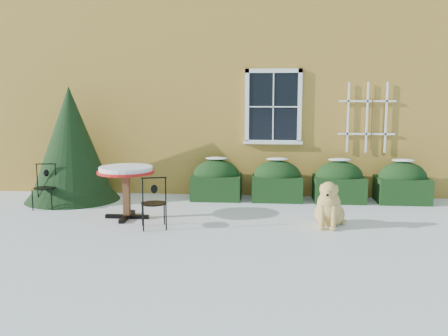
# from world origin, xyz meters

# --- Properties ---
(ground) EXTENTS (80.00, 80.00, 0.00)m
(ground) POSITION_xyz_m (0.00, 0.00, 0.00)
(ground) COLOR white
(ground) RESTS_ON ground
(house) EXTENTS (12.40, 8.40, 6.40)m
(house) POSITION_xyz_m (0.00, 7.00, 3.22)
(house) COLOR gold
(house) RESTS_ON ground
(hedge_row) EXTENTS (4.95, 0.80, 0.91)m
(hedge_row) POSITION_xyz_m (1.65, 2.55, 0.40)
(hedge_row) COLOR black
(hedge_row) RESTS_ON ground
(evergreen_shrub) EXTENTS (1.99, 1.99, 2.41)m
(evergreen_shrub) POSITION_xyz_m (-3.35, 2.17, 0.97)
(evergreen_shrub) COLOR black
(evergreen_shrub) RESTS_ON ground
(bistro_table) EXTENTS (1.03, 1.03, 0.95)m
(bistro_table) POSITION_xyz_m (-1.74, 0.66, 0.79)
(bistro_table) COLOR black
(bistro_table) RESTS_ON ground
(patio_chair_near) EXTENTS (0.50, 0.49, 0.90)m
(patio_chair_near) POSITION_xyz_m (-1.09, 0.02, 0.45)
(patio_chair_near) COLOR black
(patio_chair_near) RESTS_ON ground
(patio_chair_far) EXTENTS (0.45, 0.44, 0.87)m
(patio_chair_far) POSITION_xyz_m (-3.59, 1.36, 0.44)
(patio_chair_far) COLOR black
(patio_chair_far) RESTS_ON ground
(dog) EXTENTS (0.62, 0.88, 0.83)m
(dog) POSITION_xyz_m (1.84, 0.40, 0.33)
(dog) COLOR #D8B161
(dog) RESTS_ON ground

